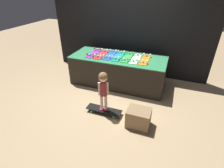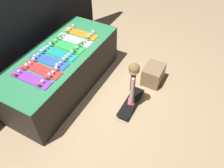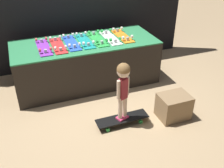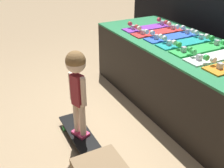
% 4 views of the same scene
% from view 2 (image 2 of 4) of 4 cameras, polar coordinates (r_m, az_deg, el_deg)
% --- Properties ---
extents(ground_plane, '(16.00, 16.00, 0.00)m').
position_cam_2_polar(ground_plane, '(3.89, -5.10, -3.31)').
color(ground_plane, tan).
extents(back_wall, '(4.39, 0.10, 2.41)m').
position_cam_2_polar(back_wall, '(3.96, -24.29, 15.88)').
color(back_wall, black).
rests_on(back_wall, ground_plane).
extents(display_rack, '(2.33, 0.95, 0.74)m').
position_cam_2_polar(display_rack, '(3.91, -12.85, 3.41)').
color(display_rack, black).
rests_on(display_rack, ground_plane).
extents(skateboard_purple_on_rack, '(0.18, 0.66, 0.09)m').
position_cam_2_polar(skateboard_purple_on_rack, '(3.32, -20.43, 1.50)').
color(skateboard_purple_on_rack, purple).
rests_on(skateboard_purple_on_rack, display_rack).
extents(skateboard_red_on_rack, '(0.18, 0.66, 0.09)m').
position_cam_2_polar(skateboard_red_on_rack, '(3.42, -17.93, 3.72)').
color(skateboard_red_on_rack, red).
rests_on(skateboard_red_on_rack, display_rack).
extents(skateboard_blue_on_rack, '(0.18, 0.66, 0.09)m').
position_cam_2_polar(skateboard_blue_on_rack, '(3.55, -16.07, 6.00)').
color(skateboard_blue_on_rack, blue).
rests_on(skateboard_blue_on_rack, display_rack).
extents(skateboard_teal_on_rack, '(0.18, 0.66, 0.09)m').
position_cam_2_polar(skateboard_teal_on_rack, '(3.67, -13.92, 7.96)').
color(skateboard_teal_on_rack, teal).
rests_on(skateboard_teal_on_rack, display_rack).
extents(skateboard_green_on_rack, '(0.18, 0.66, 0.09)m').
position_cam_2_polar(skateboard_green_on_rack, '(3.80, -11.92, 9.80)').
color(skateboard_green_on_rack, green).
rests_on(skateboard_green_on_rack, display_rack).
extents(skateboard_white_on_rack, '(0.18, 0.66, 0.09)m').
position_cam_2_polar(skateboard_white_on_rack, '(3.93, -9.86, 11.44)').
color(skateboard_white_on_rack, white).
rests_on(skateboard_white_on_rack, display_rack).
extents(skateboard_orange_on_rack, '(0.18, 0.66, 0.09)m').
position_cam_2_polar(skateboard_orange_on_rack, '(4.08, -8.26, 13.06)').
color(skateboard_orange_on_rack, orange).
rests_on(skateboard_orange_on_rack, display_rack).
extents(skateboard_on_floor, '(0.73, 0.20, 0.09)m').
position_cam_2_polar(skateboard_on_floor, '(3.70, 4.97, -4.88)').
color(skateboard_on_floor, black).
rests_on(skateboard_on_floor, ground_plane).
extents(child, '(0.19, 0.17, 0.83)m').
position_cam_2_polar(child, '(3.27, 5.62, 1.84)').
color(child, '#E03D6B').
rests_on(child, skateboard_on_floor).
extents(storage_box, '(0.42, 0.33, 0.35)m').
position_cam_2_polar(storage_box, '(4.10, 10.69, 2.49)').
color(storage_box, '#8E704C').
rests_on(storage_box, ground_plane).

